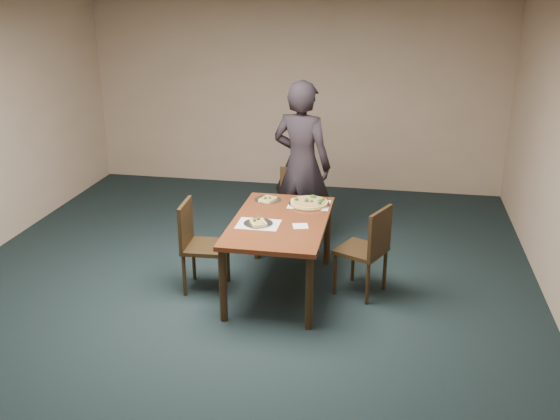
% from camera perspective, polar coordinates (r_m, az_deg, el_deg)
% --- Properties ---
extents(ground, '(8.00, 8.00, 0.00)m').
position_cam_1_polar(ground, '(5.88, -5.15, -9.59)').
color(ground, black).
rests_on(ground, ground).
extents(room_shell, '(8.00, 8.00, 8.00)m').
position_cam_1_polar(room_shell, '(5.24, -5.75, 7.14)').
color(room_shell, '#C9A88B').
rests_on(room_shell, ground).
extents(dining_table, '(0.90, 1.50, 0.75)m').
position_cam_1_polar(dining_table, '(6.04, 0.00, -1.71)').
color(dining_table, '#4E200F').
rests_on(dining_table, ground).
extents(chair_far, '(0.45, 0.45, 0.91)m').
position_cam_1_polar(chair_far, '(7.13, 1.42, 0.55)').
color(chair_far, black).
rests_on(chair_far, ground).
extents(chair_left, '(0.44, 0.44, 0.91)m').
position_cam_1_polar(chair_left, '(6.19, -7.54, -2.79)').
color(chair_left, black).
rests_on(chair_left, ground).
extents(chair_right, '(0.56, 0.56, 0.91)m').
position_cam_1_polar(chair_right, '(6.07, 8.10, -3.29)').
color(chair_right, black).
rests_on(chair_right, ground).
extents(diner, '(0.80, 0.64, 1.91)m').
position_cam_1_polar(diner, '(7.08, 1.99, 4.17)').
color(diner, black).
rests_on(diner, ground).
extents(placemat_main, '(0.42, 0.32, 0.00)m').
position_cam_1_polar(placemat_main, '(6.42, 2.68, 0.51)').
color(placemat_main, white).
rests_on(placemat_main, dining_table).
extents(placemat_near, '(0.40, 0.30, 0.00)m').
position_cam_1_polar(placemat_near, '(5.90, -2.00, -1.30)').
color(placemat_near, white).
rests_on(placemat_near, dining_table).
extents(pizza_pan, '(0.42, 0.42, 0.07)m').
position_cam_1_polar(pizza_pan, '(6.42, 2.71, 0.70)').
color(pizza_pan, silver).
rests_on(pizza_pan, dining_table).
extents(slice_plate_near, '(0.28, 0.28, 0.06)m').
position_cam_1_polar(slice_plate_near, '(5.90, -2.01, -1.18)').
color(slice_plate_near, silver).
rests_on(slice_plate_near, dining_table).
extents(slice_plate_far, '(0.28, 0.28, 0.06)m').
position_cam_1_polar(slice_plate_far, '(6.53, -1.13, 0.99)').
color(slice_plate_far, silver).
rests_on(slice_plate_far, dining_table).
extents(napkin, '(0.17, 0.17, 0.01)m').
position_cam_1_polar(napkin, '(5.85, 1.88, -1.49)').
color(napkin, white).
rests_on(napkin, dining_table).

